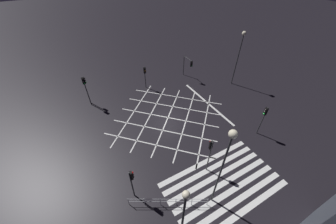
{
  "coord_description": "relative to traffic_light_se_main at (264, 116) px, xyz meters",
  "views": [
    {
      "loc": [
        -8.76,
        -15.73,
        16.43
      ],
      "look_at": [
        0.0,
        0.0,
        0.95
      ],
      "focal_mm": 20.0,
      "sensor_mm": 36.0,
      "label": 1
    }
  ],
  "objects": [
    {
      "name": "ground_plane",
      "position": [
        -7.8,
        7.53,
        -2.82
      ],
      "size": [
        200.0,
        200.0,
        0.0
      ],
      "primitive_type": "plane",
      "color": "black"
    },
    {
      "name": "road_markings",
      "position": [
        -7.45,
        0.87,
        -2.81
      ],
      "size": [
        16.09,
        21.49,
        0.01
      ],
      "color": "silver",
      "rests_on": "ground_plane"
    },
    {
      "name": "traffic_light_se_main",
      "position": [
        0.0,
        0.0,
        0.0
      ],
      "size": [
        0.39,
        0.36,
        3.94
      ],
      "rotation": [
        0.0,
        0.0,
        3.14
      ],
      "color": "#2D2D30",
      "rests_on": "ground_plane"
    },
    {
      "name": "traffic_light_ne_cross",
      "position": [
        -0.03,
        14.72,
        -0.19
      ],
      "size": [
        0.36,
        2.44,
        3.57
      ],
      "rotation": [
        0.0,
        0.0,
        -1.57
      ],
      "color": "#2D2D30",
      "rests_on": "ground_plane"
    },
    {
      "name": "traffic_light_nw_main",
      "position": [
        -15.86,
        15.62,
        0.15
      ],
      "size": [
        0.39,
        0.36,
        4.15
      ],
      "color": "#2D2D30",
      "rests_on": "ground_plane"
    },
    {
      "name": "traffic_light_median_north",
      "position": [
        -7.4,
        15.36,
        -0.27
      ],
      "size": [
        0.36,
        0.39,
        3.55
      ],
      "rotation": [
        0.0,
        0.0,
        -1.57
      ],
      "color": "#2D2D30",
      "rests_on": "ground_plane"
    },
    {
      "name": "traffic_light_nw_cross",
      "position": [
        -15.94,
        15.11,
        0.33
      ],
      "size": [
        0.36,
        0.39,
        4.42
      ],
      "rotation": [
        0.0,
        0.0,
        -1.57
      ],
      "color": "#2D2D30",
      "rests_on": "ground_plane"
    },
    {
      "name": "traffic_light_sw_main",
      "position": [
        -15.3,
        0.01,
        -0.18
      ],
      "size": [
        0.39,
        0.36,
        3.69
      ],
      "color": "#2D2D30",
      "rests_on": "ground_plane"
    },
    {
      "name": "traffic_light_median_south",
      "position": [
        -8.2,
        -0.9,
        0.14
      ],
      "size": [
        0.36,
        0.39,
        4.13
      ],
      "rotation": [
        0.0,
        0.0,
        1.57
      ],
      "color": "#2D2D30",
      "rests_on": "ground_plane"
    },
    {
      "name": "street_lamp_east",
      "position": [
        -9.67,
        -3.59,
        3.52
      ],
      "size": [
        0.56,
        0.56,
        8.68
      ],
      "color": "#2D2D30",
      "rests_on": "ground_plane"
    },
    {
      "name": "street_lamp_west",
      "position": [
        5.33,
        9.74,
        3.43
      ],
      "size": [
        0.59,
        0.59,
        8.27
      ],
      "color": "#2D2D30",
      "rests_on": "ground_plane"
    },
    {
      "name": "street_lamp_far",
      "position": [
        -13.72,
        -4.9,
        2.12
      ],
      "size": [
        0.42,
        0.42,
        7.67
      ],
      "color": "#2D2D30",
      "rests_on": "ground_plane"
    },
    {
      "name": "pedestrian_railing",
      "position": [
        -13.18,
        -2.12,
        -2.15
      ],
      "size": [
        5.84,
        3.27,
        1.05
      ],
      "rotation": [
        0.0,
        0.0,
        -0.51
      ],
      "color": "#9EA0A5",
      "rests_on": "ground_plane"
    }
  ]
}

